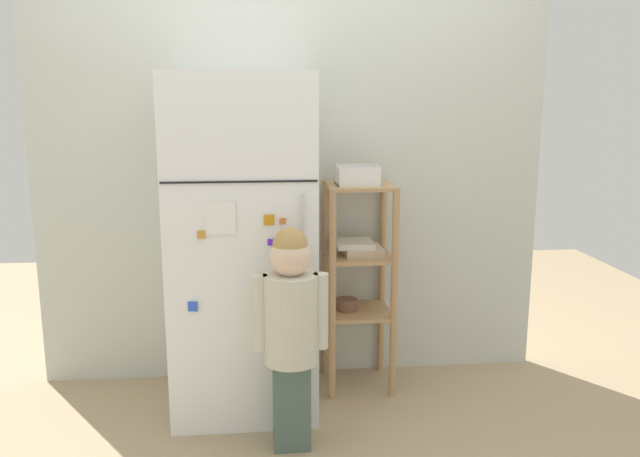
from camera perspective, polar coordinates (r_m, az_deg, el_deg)
ground_plane at (r=3.35m, az=-1.84°, el=-15.01°), size 6.00×6.00×0.00m
kitchen_wall_back at (r=3.39m, az=-2.38°, el=4.04°), size 2.68×0.03×2.11m
refrigerator at (r=3.09m, az=-6.88°, el=-1.49°), size 0.67×0.67×1.61m
child_standing at (r=2.71m, az=-2.61°, el=-7.95°), size 0.32×0.23×0.98m
pantry_shelf_unit at (r=3.31m, az=3.41°, el=-3.46°), size 0.34×0.35×1.07m
fruit_bin at (r=3.20m, az=3.47°, el=4.50°), size 0.20×0.18×0.10m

